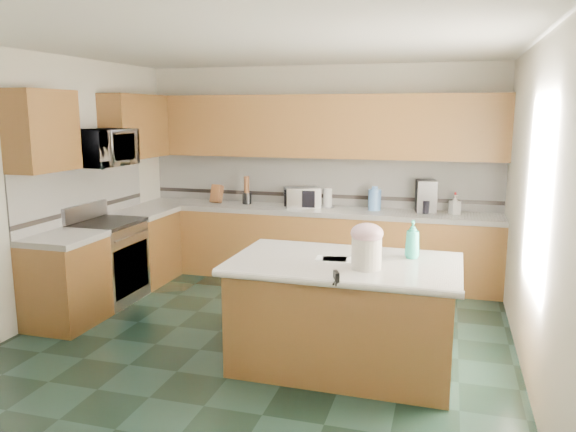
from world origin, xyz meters
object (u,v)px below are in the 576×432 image
(island_top, at_px, (345,264))
(soap_bottle_island, at_px, (412,239))
(coffee_maker, at_px, (426,196))
(toaster_oven, at_px, (302,197))
(island_base, at_px, (344,317))
(treat_jar, at_px, (366,253))
(knife_block, at_px, (217,194))

(island_top, height_order, soap_bottle_island, soap_bottle_island)
(island_top, xyz_separation_m, coffee_maker, (0.53, 2.48, 0.23))
(toaster_oven, relative_size, coffee_maker, 1.12)
(soap_bottle_island, height_order, coffee_maker, coffee_maker)
(island_base, xyz_separation_m, toaster_oven, (-1.00, 2.45, 0.62))
(toaster_oven, distance_m, coffee_maker, 1.53)
(treat_jar, distance_m, soap_bottle_island, 0.53)
(knife_block, height_order, toaster_oven, toaster_oven)
(toaster_oven, bearing_deg, treat_jar, -88.94)
(island_top, distance_m, soap_bottle_island, 0.60)
(treat_jar, xyz_separation_m, toaster_oven, (-1.21, 2.65, 0.00))
(knife_block, height_order, coffee_maker, coffee_maker)
(coffee_maker, bearing_deg, knife_block, 170.94)
(soap_bottle_island, bearing_deg, coffee_maker, 95.79)
(island_top, relative_size, treat_jar, 7.63)
(island_base, bearing_deg, treat_jar, -42.81)
(soap_bottle_island, bearing_deg, island_top, -150.01)
(island_base, xyz_separation_m, knife_block, (-2.18, 2.45, 0.61))
(island_top, xyz_separation_m, knife_block, (-2.18, 2.45, 0.15))
(island_base, relative_size, soap_bottle_island, 5.53)
(island_top, distance_m, toaster_oven, 2.65)
(knife_block, xyz_separation_m, coffee_maker, (2.71, 0.03, 0.08))
(soap_bottle_island, height_order, knife_block, soap_bottle_island)
(treat_jar, relative_size, knife_block, 1.02)
(island_base, bearing_deg, island_top, 90.74)
(toaster_oven, bearing_deg, island_base, -91.21)
(island_top, bearing_deg, knife_block, 132.43)
(island_base, relative_size, knife_block, 7.36)
(toaster_oven, height_order, coffee_maker, coffee_maker)
(island_base, relative_size, island_top, 0.95)
(soap_bottle_island, height_order, toaster_oven, soap_bottle_island)
(coffee_maker, bearing_deg, island_base, -111.75)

